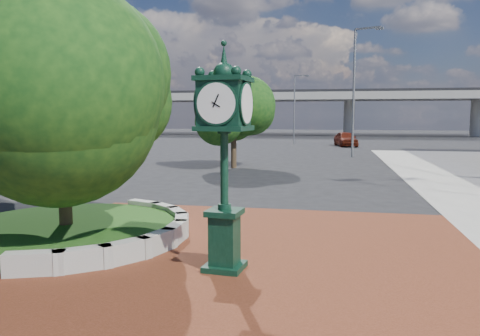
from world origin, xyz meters
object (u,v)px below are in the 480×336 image
(parked_car, at_px, (346,139))
(street_lamp_near, at_px, (357,83))
(street_lamp_far, at_px, (296,104))
(post_clock, at_px, (224,149))

(parked_car, distance_m, street_lamp_near, 14.81)
(street_lamp_near, bearing_deg, parked_car, 91.54)
(parked_car, height_order, street_lamp_far, street_lamp_far)
(post_clock, distance_m, street_lamp_near, 29.71)
(street_lamp_far, bearing_deg, street_lamp_near, -70.25)
(post_clock, bearing_deg, street_lamp_far, 92.50)
(street_lamp_near, bearing_deg, street_lamp_far, 109.75)
(post_clock, relative_size, street_lamp_near, 0.48)
(post_clock, height_order, parked_car, post_clock)
(post_clock, height_order, street_lamp_far, street_lamp_far)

